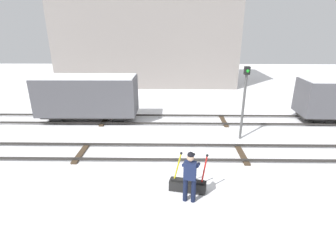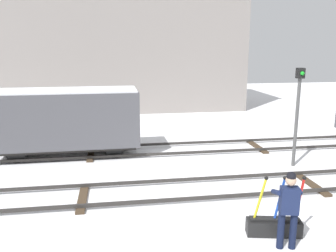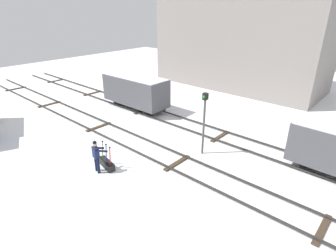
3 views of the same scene
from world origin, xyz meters
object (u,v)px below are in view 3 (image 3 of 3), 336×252
Objects in this scene: rail_worker at (97,154)px; signal_post at (204,117)px; switch_lever_frame at (107,163)px; freight_car_mid_siding at (135,91)px.

rail_worker is 0.49× the size of signal_post.
rail_worker is at bearing -119.54° from signal_post.
rail_worker reaches higher than switch_lever_frame.
freight_car_mid_siding is (-5.44, 7.50, 0.53)m from rail_worker.
signal_post reaches higher than rail_worker.
switch_lever_frame is at bearing -122.59° from signal_post.
switch_lever_frame is 8.91m from freight_car_mid_siding.
freight_car_mid_siding is at bearing 137.70° from rail_worker.
signal_post is at bearing 72.20° from rail_worker.
rail_worker is (0.02, -0.54, 0.73)m from switch_lever_frame.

